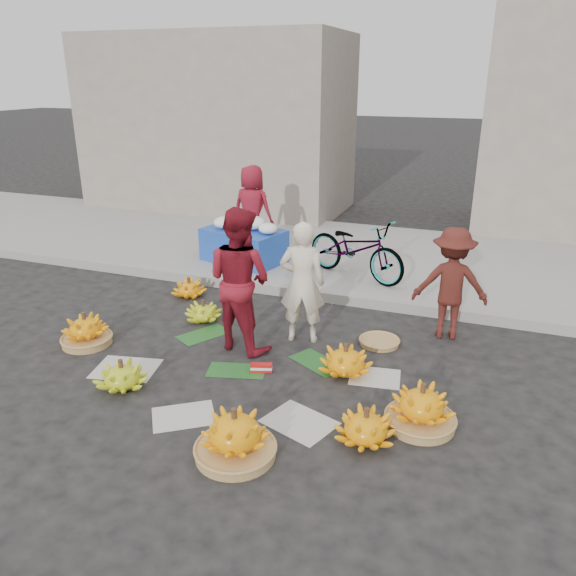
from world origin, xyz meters
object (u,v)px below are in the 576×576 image
(vendor_cream, at_px, (302,283))
(flower_table, at_px, (244,243))
(banana_bunch_0, at_px, (86,331))
(banana_bunch_4, at_px, (421,408))
(bicycle, at_px, (356,248))

(vendor_cream, bearing_deg, flower_table, -64.42)
(banana_bunch_0, distance_m, banana_bunch_4, 4.14)
(vendor_cream, height_order, bicycle, vendor_cream)
(vendor_cream, xyz_separation_m, flower_table, (-1.85, 2.32, -0.33))
(bicycle, bearing_deg, flower_table, 108.98)
(flower_table, bearing_deg, vendor_cream, -36.06)
(flower_table, height_order, bicycle, bicycle)
(banana_bunch_4, bearing_deg, bicycle, 113.35)
(banana_bunch_0, xyz_separation_m, flower_table, (0.61, 3.37, 0.26))
(banana_bunch_0, xyz_separation_m, bicycle, (2.59, 3.24, 0.41))
(banana_bunch_0, height_order, banana_bunch_4, banana_bunch_4)
(banana_bunch_0, relative_size, banana_bunch_4, 0.91)
(banana_bunch_0, bearing_deg, vendor_cream, 23.19)
(banana_bunch_0, height_order, bicycle, bicycle)
(banana_bunch_4, xyz_separation_m, vendor_cream, (-1.67, 1.36, 0.57))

